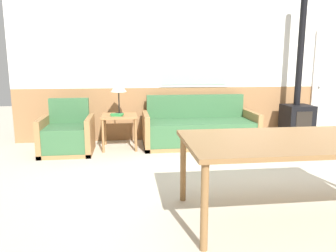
{
  "coord_description": "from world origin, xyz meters",
  "views": [
    {
      "loc": [
        -1.6,
        -3.37,
        1.4
      ],
      "look_at": [
        -1.05,
        0.98,
        0.56
      ],
      "focal_mm": 35.0,
      "sensor_mm": 36.0,
      "label": 1
    }
  ],
  "objects": [
    {
      "name": "book_stack",
      "position": [
        -1.76,
        1.94,
        0.58
      ],
      "size": [
        0.22,
        0.17,
        0.04
      ],
      "color": "#2D7F3D",
      "rests_on": "side_table"
    },
    {
      "name": "armchair",
      "position": [
        -2.55,
        1.84,
        0.26
      ],
      "size": [
        0.8,
        0.75,
        0.84
      ],
      "rotation": [
        0.0,
        0.0,
        0.06
      ],
      "color": "#9E7042",
      "rests_on": "ground_plane"
    },
    {
      "name": "table_lamp",
      "position": [
        -1.73,
        2.14,
        1.02
      ],
      "size": [
        0.26,
        0.26,
        0.56
      ],
      "color": "black",
      "rests_on": "side_table"
    },
    {
      "name": "wall_back",
      "position": [
        -0.02,
        2.63,
        1.36
      ],
      "size": [
        7.2,
        0.09,
        2.7
      ],
      "color": "#996B42",
      "rests_on": "ground_plane"
    },
    {
      "name": "side_table",
      "position": [
        -1.73,
        2.04,
        0.48
      ],
      "size": [
        0.58,
        0.58,
        0.56
      ],
      "color": "#9E7042",
      "rests_on": "ground_plane"
    },
    {
      "name": "entry_door",
      "position": [
        2.39,
        2.57,
        1.0
      ],
      "size": [
        0.87,
        0.09,
        2.0
      ],
      "color": "silver",
      "rests_on": "ground_plane"
    },
    {
      "name": "ground_plane",
      "position": [
        0.0,
        0.0,
        0.0
      ],
      "size": [
        16.0,
        16.0,
        0.0
      ],
      "primitive_type": "plane",
      "color": "beige"
    },
    {
      "name": "wood_stove",
      "position": [
        1.47,
        2.18,
        0.57
      ],
      "size": [
        0.48,
        0.49,
        2.59
      ],
      "color": "black",
      "rests_on": "ground_plane"
    },
    {
      "name": "couch",
      "position": [
        -0.37,
        2.06,
        0.26
      ],
      "size": [
        1.92,
        0.84,
        0.85
      ],
      "color": "#9E7042",
      "rests_on": "ground_plane"
    },
    {
      "name": "dining_table",
      "position": [
        -0.11,
        -0.68,
        0.68
      ],
      "size": [
        1.99,
        1.06,
        0.74
      ],
      "color": "olive",
      "rests_on": "ground_plane"
    }
  ]
}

